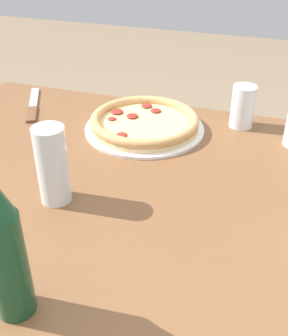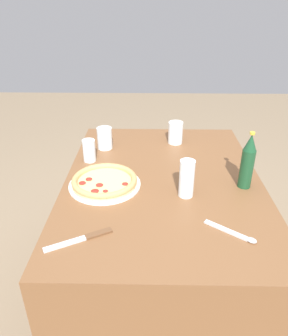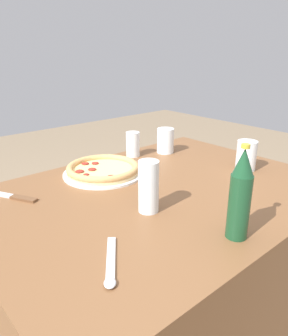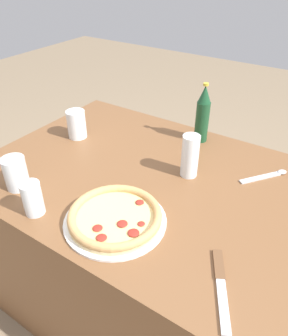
{
  "view_description": "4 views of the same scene",
  "coord_description": "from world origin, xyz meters",
  "px_view_note": "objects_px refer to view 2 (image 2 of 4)",
  "views": [
    {
      "loc": [
        -0.25,
        0.68,
        1.22
      ],
      "look_at": [
        -0.01,
        -0.03,
        0.75
      ],
      "focal_mm": 45.0,
      "sensor_mm": 36.0,
      "label": 1
    },
    {
      "loc": [
        1.27,
        -0.06,
        1.46
      ],
      "look_at": [
        0.03,
        -0.09,
        0.79
      ],
      "focal_mm": 35.0,
      "sensor_mm": 36.0,
      "label": 2
    },
    {
      "loc": [
        0.73,
        0.75,
        1.18
      ],
      "look_at": [
        -0.01,
        -0.1,
        0.77
      ],
      "focal_mm": 35.0,
      "sensor_mm": 36.0,
      "label": 3
    },
    {
      "loc": [
        0.53,
        -0.81,
        1.41
      ],
      "look_at": [
        0.02,
        -0.03,
        0.77
      ],
      "focal_mm": 35.0,
      "sensor_mm": 36.0,
      "label": 4
    }
  ],
  "objects_px": {
    "glass_lemonade": "(105,139)",
    "beer_bottle": "(248,162)",
    "pizza_pepperoni": "(105,182)",
    "glass_mango_juice": "(175,133)",
    "glass_water": "(89,152)",
    "knife": "(82,239)",
    "spoon": "(235,234)",
    "glass_iced_tea": "(187,180)"
  },
  "relations": [
    {
      "from": "knife",
      "to": "spoon",
      "type": "bearing_deg",
      "value": 93.84
    },
    {
      "from": "glass_mango_juice",
      "to": "glass_iced_tea",
      "type": "height_order",
      "value": "glass_iced_tea"
    },
    {
      "from": "glass_lemonade",
      "to": "beer_bottle",
      "type": "relative_size",
      "value": 0.46
    },
    {
      "from": "glass_mango_juice",
      "to": "glass_lemonade",
      "type": "distance_m",
      "value": 0.39
    },
    {
      "from": "glass_water",
      "to": "glass_iced_tea",
      "type": "height_order",
      "value": "glass_iced_tea"
    },
    {
      "from": "pizza_pepperoni",
      "to": "beer_bottle",
      "type": "relative_size",
      "value": 1.23
    },
    {
      "from": "glass_lemonade",
      "to": "knife",
      "type": "bearing_deg",
      "value": 0.92
    },
    {
      "from": "glass_mango_juice",
      "to": "glass_lemonade",
      "type": "relative_size",
      "value": 1.04
    },
    {
      "from": "beer_bottle",
      "to": "knife",
      "type": "height_order",
      "value": "beer_bottle"
    },
    {
      "from": "glass_mango_juice",
      "to": "glass_water",
      "type": "bearing_deg",
      "value": -62.41
    },
    {
      "from": "beer_bottle",
      "to": "glass_lemonade",
      "type": "bearing_deg",
      "value": -120.37
    },
    {
      "from": "pizza_pepperoni",
      "to": "spoon",
      "type": "bearing_deg",
      "value": 57.18
    },
    {
      "from": "pizza_pepperoni",
      "to": "glass_mango_juice",
      "type": "xyz_separation_m",
      "value": [
        -0.46,
        0.34,
        0.04
      ]
    },
    {
      "from": "glass_water",
      "to": "beer_bottle",
      "type": "relative_size",
      "value": 0.44
    },
    {
      "from": "glass_mango_juice",
      "to": "knife",
      "type": "distance_m",
      "value": 0.9
    },
    {
      "from": "glass_mango_juice",
      "to": "glass_lemonade",
      "type": "bearing_deg",
      "value": -78.28
    },
    {
      "from": "glass_mango_juice",
      "to": "spoon",
      "type": "relative_size",
      "value": 0.71
    },
    {
      "from": "glass_mango_juice",
      "to": "spoon",
      "type": "distance_m",
      "value": 0.8
    },
    {
      "from": "beer_bottle",
      "to": "spoon",
      "type": "relative_size",
      "value": 1.5
    },
    {
      "from": "glass_water",
      "to": "spoon",
      "type": "height_order",
      "value": "glass_water"
    },
    {
      "from": "spoon",
      "to": "glass_water",
      "type": "bearing_deg",
      "value": -132.86
    },
    {
      "from": "pizza_pepperoni",
      "to": "glass_iced_tea",
      "type": "relative_size",
      "value": 1.95
    },
    {
      "from": "glass_water",
      "to": "glass_mango_juice",
      "type": "height_order",
      "value": "glass_mango_juice"
    },
    {
      "from": "glass_lemonade",
      "to": "knife",
      "type": "xyz_separation_m",
      "value": [
        0.74,
        0.01,
        -0.05
      ]
    },
    {
      "from": "beer_bottle",
      "to": "knife",
      "type": "relative_size",
      "value": 1.14
    },
    {
      "from": "glass_mango_juice",
      "to": "glass_iced_tea",
      "type": "bearing_deg",
      "value": 0.97
    },
    {
      "from": "glass_water",
      "to": "glass_mango_juice",
      "type": "xyz_separation_m",
      "value": [
        -0.23,
        0.44,
        0.0
      ]
    },
    {
      "from": "glass_mango_juice",
      "to": "beer_bottle",
      "type": "bearing_deg",
      "value": 30.25
    },
    {
      "from": "glass_iced_tea",
      "to": "beer_bottle",
      "type": "bearing_deg",
      "value": 106.41
    },
    {
      "from": "glass_mango_juice",
      "to": "knife",
      "type": "relative_size",
      "value": 0.54
    },
    {
      "from": "pizza_pepperoni",
      "to": "glass_iced_tea",
      "type": "xyz_separation_m",
      "value": [
        0.07,
        0.34,
        0.05
      ]
    },
    {
      "from": "spoon",
      "to": "glass_lemonade",
      "type": "bearing_deg",
      "value": -142.57
    },
    {
      "from": "pizza_pepperoni",
      "to": "glass_water",
      "type": "distance_m",
      "value": 0.26
    },
    {
      "from": "glass_water",
      "to": "beer_bottle",
      "type": "xyz_separation_m",
      "value": [
        0.23,
        0.71,
        0.07
      ]
    },
    {
      "from": "pizza_pepperoni",
      "to": "glass_water",
      "type": "bearing_deg",
      "value": -156.31
    },
    {
      "from": "glass_lemonade",
      "to": "beer_bottle",
      "type": "height_order",
      "value": "beer_bottle"
    },
    {
      "from": "pizza_pepperoni",
      "to": "spoon",
      "type": "height_order",
      "value": "pizza_pepperoni"
    },
    {
      "from": "glass_water",
      "to": "glass_iced_tea",
      "type": "xyz_separation_m",
      "value": [
        0.31,
        0.45,
        0.02
      ]
    },
    {
      "from": "pizza_pepperoni",
      "to": "knife",
      "type": "xyz_separation_m",
      "value": [
        0.35,
        -0.03,
        -0.02
      ]
    },
    {
      "from": "glass_lemonade",
      "to": "spoon",
      "type": "xyz_separation_m",
      "value": [
        0.7,
        0.54,
        -0.05
      ]
    },
    {
      "from": "glass_water",
      "to": "spoon",
      "type": "relative_size",
      "value": 0.66
    },
    {
      "from": "beer_bottle",
      "to": "knife",
      "type": "bearing_deg",
      "value": -60.6
    }
  ]
}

